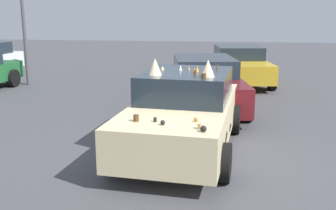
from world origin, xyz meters
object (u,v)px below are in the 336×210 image
Objects in this scene: art_car_decorated at (184,112)px; parked_sedan_near_right at (239,64)px; parked_sedan_behind_left at (204,83)px; lot_lamp_post at (23,10)px.

art_car_decorated reaches higher than parked_sedan_near_right.
parked_sedan_near_right is at bearing 155.58° from parked_sedan_behind_left.
parked_sedan_behind_left is at bearing -112.85° from lot_lamp_post.
lot_lamp_post is at bearing -123.10° from parked_sedan_behind_left.
lot_lamp_post reaches higher than parked_sedan_behind_left.
parked_sedan_behind_left is 7.58m from lot_lamp_post.
art_car_decorated reaches higher than parked_sedan_behind_left.
art_car_decorated is at bearing -17.88° from parked_sedan_near_right.
art_car_decorated is 0.95× the size of parked_sedan_behind_left.
lot_lamp_post reaches higher than parked_sedan_near_right.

